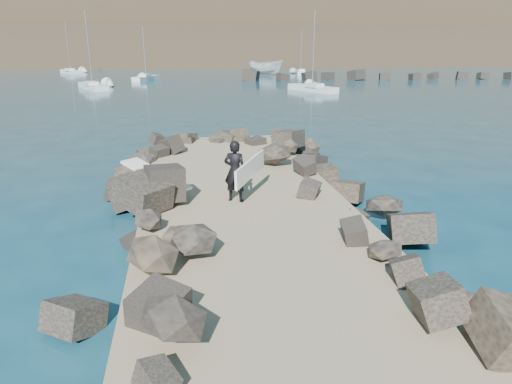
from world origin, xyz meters
TOP-DOWN VIEW (x-y plane):
  - ground at (0.00, 0.00)m, footprint 800.00×800.00m
  - jetty at (0.00, -2.00)m, footprint 6.00×26.00m
  - riprap_left at (-2.90, -1.50)m, footprint 2.60×22.00m
  - riprap_right at (2.90, -1.50)m, footprint 2.60×22.00m
  - breakwater_secondary at (35.00, 55.00)m, footprint 52.00×4.00m
  - headland at (10.00, 160.00)m, footprint 360.00×140.00m
  - surfboard_resting at (-2.65, 2.28)m, footprint 2.26×2.33m
  - boat_imported at (13.26, 69.62)m, footprint 6.73×6.00m
  - surfer_with_board at (-0.23, 1.02)m, footprint 1.42×2.00m
  - sailboat_c at (13.07, 39.25)m, footprint 4.30×7.28m
  - sailboat_f at (37.14, 96.35)m, footprint 3.48×5.24m
  - sailboat_d at (19.73, 69.87)m, footprint 2.65×6.46m
  - sailboat_b at (-6.60, 59.27)m, footprint 3.89×6.34m
  - sailboat_e at (-21.43, 79.16)m, footprint 5.13×7.31m
  - sailboat_a at (-11.97, 46.01)m, footprint 4.56×7.44m

SIDE VIEW (x-z plane):
  - ground at x=0.00m, z-range 0.00..0.00m
  - jetty at x=0.00m, z-range 0.00..0.60m
  - sailboat_e at x=-21.43m, z-range -4.14..4.84m
  - sailboat_a at x=-11.97m, z-range -4.12..4.81m
  - sailboat_c at x=13.07m, z-range -4.01..4.70m
  - sailboat_b at x=-6.60m, z-range -3.51..4.21m
  - sailboat_d at x=19.73m, z-range -3.50..4.19m
  - sailboat_f at x=37.14m, z-range -2.94..3.64m
  - riprap_left at x=-2.90m, z-range 0.00..1.00m
  - riprap_right at x=2.90m, z-range 0.00..1.00m
  - breakwater_secondary at x=35.00m, z-range 0.00..1.20m
  - surfboard_resting at x=-2.65m, z-range 1.00..1.09m
  - boat_imported at x=13.26m, z-range 0.00..2.55m
  - surfer_with_board at x=-0.23m, z-range 0.61..2.42m
  - headland at x=10.00m, z-range 0.00..32.00m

